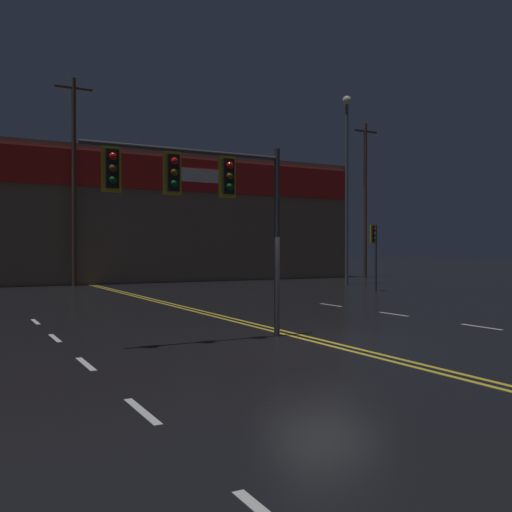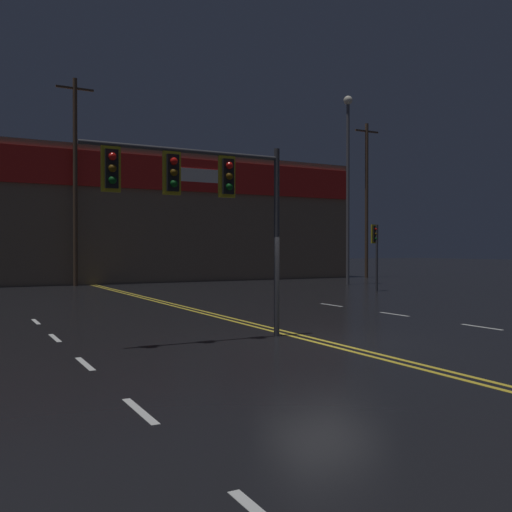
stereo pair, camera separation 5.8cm
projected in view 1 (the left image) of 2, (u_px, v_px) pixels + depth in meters
The scene contains 7 objects.
ground_plane at pixel (322, 342), 13.46m from camera, with size 200.00×200.00×0.00m, color black.
road_markings at pixel (416, 350), 12.31m from camera, with size 16.23×60.00×0.01m.
traffic_signal_median at pixel (197, 186), 13.27m from camera, with size 4.93×0.36×4.72m.
traffic_signal_corner_northeast at pixel (375, 242), 29.89m from camera, with size 0.42×0.36×3.50m.
streetlight_median_approach at pixel (347, 168), 35.43m from camera, with size 0.56×0.56×11.74m.
building_backdrop at pixel (76, 218), 39.52m from camera, with size 39.43×10.23×8.69m.
utility_pole_row at pixel (108, 189), 34.99m from camera, with size 45.14×0.26×12.41m.
Camera 1 is at (-7.75, -11.09, 2.19)m, focal length 40.00 mm.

